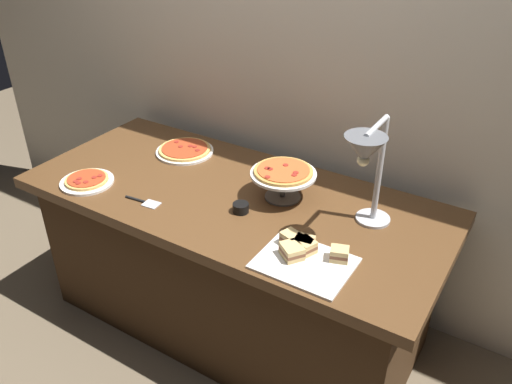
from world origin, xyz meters
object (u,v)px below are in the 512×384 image
object	(u,v)px
heat_lamp	(367,158)
sauce_cup_near	(241,207)
pizza_plate_center	(87,181)
sandwich_platter	(305,254)
serving_spatula	(144,202)
pizza_plate_front	(185,150)
pizza_plate_raised_stand	(283,175)

from	to	relation	value
heat_lamp	sauce_cup_near	size ratio (longest dim) A/B	6.80
pizza_plate_center	sandwich_platter	xyz separation A→B (m)	(1.10, 0.03, 0.01)
heat_lamp	pizza_plate_center	distance (m)	1.29
sandwich_platter	serving_spatula	distance (m)	0.77
pizza_plate_center	pizza_plate_front	bearing A→B (deg)	68.89
heat_lamp	sandwich_platter	size ratio (longest dim) A/B	1.37
pizza_plate_front	sauce_cup_near	distance (m)	0.62
pizza_plate_raised_stand	sandwich_platter	world-z (taller)	pizza_plate_raised_stand
heat_lamp	pizza_plate_front	world-z (taller)	heat_lamp
sandwich_platter	sauce_cup_near	size ratio (longest dim) A/B	4.97
pizza_plate_center	serving_spatula	xyz separation A→B (m)	(0.33, 0.01, -0.01)
heat_lamp	pizza_plate_raised_stand	distance (m)	0.48
sauce_cup_near	pizza_plate_front	bearing A→B (deg)	150.40
heat_lamp	sauce_cup_near	xyz separation A→B (m)	(-0.49, -0.07, -0.33)
pizza_plate_raised_stand	heat_lamp	bearing A→B (deg)	-16.88
pizza_plate_center	sauce_cup_near	distance (m)	0.75
heat_lamp	pizza_plate_front	size ratio (longest dim) A/B	1.59
pizza_plate_raised_stand	serving_spatula	xyz separation A→B (m)	(-0.49, -0.35, -0.11)
pizza_plate_center	serving_spatula	bearing A→B (deg)	2.03
sauce_cup_near	serving_spatula	distance (m)	0.43
sandwich_platter	serving_spatula	bearing A→B (deg)	-178.49
heat_lamp	sandwich_platter	distance (m)	0.41
pizza_plate_center	sauce_cup_near	bearing A→B (deg)	13.26
pizza_plate_raised_stand	pizza_plate_center	bearing A→B (deg)	-155.98
pizza_plate_raised_stand	sauce_cup_near	xyz separation A→B (m)	(-0.09, -0.19, -0.09)
pizza_plate_center	pizza_plate_raised_stand	world-z (taller)	pizza_plate_raised_stand
pizza_plate_center	heat_lamp	bearing A→B (deg)	11.34
pizza_plate_center	sandwich_platter	bearing A→B (deg)	1.67
pizza_plate_raised_stand	sauce_cup_near	distance (m)	0.23
serving_spatula	pizza_plate_raised_stand	bearing A→B (deg)	35.94
pizza_plate_front	pizza_plate_center	size ratio (longest dim) A/B	1.20
heat_lamp	pizza_plate_center	size ratio (longest dim) A/B	1.91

